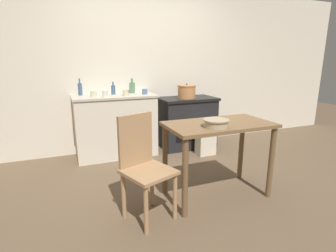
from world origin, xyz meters
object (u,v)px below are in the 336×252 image
at_px(stove, 187,122).
at_px(cup_center, 94,94).
at_px(cup_center_right, 126,93).
at_px(cup_center_left, 105,94).
at_px(work_table, 218,136).
at_px(cup_mid_right, 145,92).
at_px(mixing_bowl_large, 216,123).
at_px(bottle_mid_left, 132,87).
at_px(bottle_far_left, 80,89).
at_px(bottle_left, 113,90).
at_px(chair, 143,164).
at_px(flour_sack, 206,142).
at_px(stock_pot, 187,92).

height_order(stove, cup_center, cup_center).
bearing_deg(cup_center_right, cup_center_left, -170.37).
bearing_deg(cup_center_left, work_table, -57.59).
xyz_separation_m(cup_center, cup_mid_right, (0.74, -0.01, -0.00)).
bearing_deg(cup_center_right, stove, 6.98).
relative_size(work_table, cup_mid_right, 13.70).
height_order(cup_center_left, cup_center, cup_center_left).
relative_size(mixing_bowl_large, bottle_mid_left, 1.11).
bearing_deg(bottle_far_left, stove, -5.97).
height_order(work_table, bottle_left, bottle_left).
relative_size(chair, bottle_mid_left, 4.26).
bearing_deg(cup_mid_right, flour_sack, -27.24).
distance_m(stock_pot, cup_mid_right, 0.69).
height_order(stove, bottle_far_left, bottle_far_left).
bearing_deg(cup_center_left, bottle_left, 59.49).
bearing_deg(bottle_mid_left, bottle_far_left, 178.47).
relative_size(stock_pot, mixing_bowl_large, 1.18).
xyz_separation_m(stock_pot, bottle_far_left, (-1.59, 0.24, 0.08)).
xyz_separation_m(chair, cup_center, (-0.22, 1.66, 0.45)).
height_order(mixing_bowl_large, cup_center_left, cup_center_left).
height_order(bottle_mid_left, cup_center_right, bottle_mid_left).
relative_size(chair, cup_center, 10.64).
bearing_deg(stock_pot, chair, -126.65).
relative_size(bottle_far_left, bottle_left, 1.31).
distance_m(stove, bottle_far_left, 1.75).
relative_size(cup_center_left, cup_center_right, 1.10).
xyz_separation_m(stock_pot, cup_center, (-1.43, 0.03, 0.03)).
height_order(chair, flour_sack, chair).
distance_m(mixing_bowl_large, bottle_left, 1.96).
distance_m(stock_pot, cup_center, 1.43).
xyz_separation_m(chair, bottle_far_left, (-0.38, 1.87, 0.50)).
relative_size(chair, mixing_bowl_large, 3.84).
bearing_deg(cup_center_left, stove, 7.58).
height_order(chair, cup_center, cup_center).
distance_m(stove, bottle_left, 1.31).
distance_m(flour_sack, bottle_mid_left, 1.41).
bearing_deg(flour_sack, bottle_left, 155.41).
relative_size(bottle_mid_left, cup_center, 2.50).
bearing_deg(mixing_bowl_large, cup_center_right, 106.88).
bearing_deg(stove, bottle_mid_left, 170.19).
bearing_deg(cup_mid_right, mixing_bowl_large, -83.85).
xyz_separation_m(bottle_mid_left, cup_mid_right, (0.14, -0.20, -0.05)).
distance_m(bottle_mid_left, cup_center, 0.63).
distance_m(chair, flour_sack, 1.85).
height_order(mixing_bowl_large, cup_mid_right, cup_mid_right).
bearing_deg(cup_center_left, cup_center, 134.20).
height_order(flour_sack, cup_center, cup_center).
distance_m(work_table, cup_center_right, 1.64).
bearing_deg(bottle_far_left, mixing_bowl_large, -60.47).
bearing_deg(stock_pot, cup_center, 178.81).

